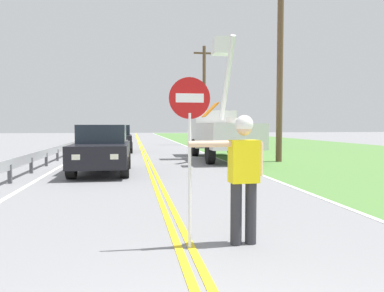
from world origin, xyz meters
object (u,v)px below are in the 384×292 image
at_px(utility_pole_near, 280,69).
at_px(stop_sign_paddle, 190,124).
at_px(flagger_worker, 243,171).
at_px(oncoming_sedan_nearest, 102,149).
at_px(oncoming_sedan_second, 117,139).
at_px(utility_bucket_truck, 221,130).
at_px(utility_pole_mid, 204,94).

bearing_deg(utility_pole_near, stop_sign_paddle, -118.01).
relative_size(flagger_worker, utility_pole_near, 0.22).
xyz_separation_m(oncoming_sedan_nearest, utility_pole_near, (7.73, 2.84, 3.43)).
height_order(flagger_worker, oncoming_sedan_second, flagger_worker).
xyz_separation_m(utility_bucket_truck, utility_pole_near, (2.29, -1.97, 2.84)).
bearing_deg(stop_sign_paddle, flagger_worker, 3.50).
xyz_separation_m(stop_sign_paddle, oncoming_sedan_second, (-1.72, 18.68, -0.88)).
distance_m(flagger_worker, utility_pole_mid, 26.58).
xyz_separation_m(utility_bucket_truck, utility_pole_mid, (1.71, 12.92, 2.95)).
height_order(oncoming_sedan_nearest, utility_pole_mid, utility_pole_mid).
height_order(oncoming_sedan_second, utility_pole_mid, utility_pole_mid).
height_order(stop_sign_paddle, oncoming_sedan_nearest, stop_sign_paddle).
xyz_separation_m(oncoming_sedan_second, utility_pole_mid, (7.07, 7.33, 3.54)).
bearing_deg(flagger_worker, oncoming_sedan_nearest, 107.40).
relative_size(stop_sign_paddle, oncoming_sedan_second, 0.56).
xyz_separation_m(stop_sign_paddle, utility_pole_near, (5.92, 11.13, 2.56)).
bearing_deg(utility_pole_near, flagger_worker, -114.94).
relative_size(flagger_worker, oncoming_sedan_nearest, 0.44).
distance_m(oncoming_sedan_nearest, utility_pole_mid, 19.44).
distance_m(stop_sign_paddle, utility_pole_near, 12.86).
height_order(utility_bucket_truck, utility_pole_near, utility_pole_near).
bearing_deg(utility_bucket_truck, utility_pole_near, -40.81).
bearing_deg(utility_pole_near, utility_bucket_truck, 139.19).
bearing_deg(oncoming_sedan_second, oncoming_sedan_nearest, -90.51).
relative_size(flagger_worker, utility_pole_mid, 0.22).
relative_size(stop_sign_paddle, utility_pole_mid, 0.28).
bearing_deg(utility_pole_mid, oncoming_sedan_second, -133.93).
height_order(oncoming_sedan_nearest, oncoming_sedan_second, same).
bearing_deg(utility_pole_mid, utility_bucket_truck, -97.54).
height_order(utility_bucket_truck, utility_pole_mid, utility_pole_mid).
height_order(flagger_worker, utility_pole_near, utility_pole_near).
xyz_separation_m(oncoming_sedan_nearest, oncoming_sedan_second, (0.09, 10.39, 0.00)).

